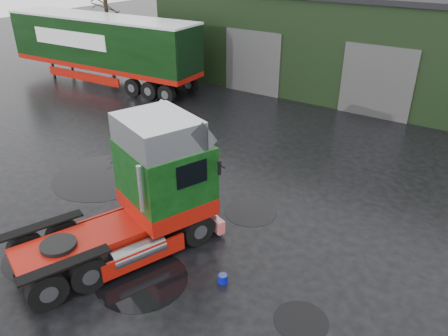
{
  "coord_description": "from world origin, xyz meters",
  "views": [
    {
      "loc": [
        8.23,
        -10.36,
        8.92
      ],
      "look_at": [
        0.44,
        1.16,
        1.7
      ],
      "focal_mm": 35.0,
      "sensor_mm": 36.0,
      "label": 1
    }
  ],
  "objects_px": {
    "trailer_left": "(103,50)",
    "tree_left": "(107,15)",
    "warehouse": "(408,43)",
    "wash_bucket": "(223,279)",
    "hero_tractor": "(108,196)"
  },
  "relations": [
    {
      "from": "trailer_left",
      "to": "tree_left",
      "type": "xyz_separation_m",
      "value": [
        -1.41,
        2.0,
        1.94
      ]
    },
    {
      "from": "warehouse",
      "to": "wash_bucket",
      "type": "height_order",
      "value": "warehouse"
    },
    {
      "from": "hero_tractor",
      "to": "tree_left",
      "type": "distance_m",
      "value": 22.07
    },
    {
      "from": "warehouse",
      "to": "wash_bucket",
      "type": "distance_m",
      "value": 22.43
    },
    {
      "from": "wash_bucket",
      "to": "tree_left",
      "type": "distance_m",
      "value": 24.61
    },
    {
      "from": "wash_bucket",
      "to": "tree_left",
      "type": "height_order",
      "value": "tree_left"
    },
    {
      "from": "wash_bucket",
      "to": "tree_left",
      "type": "xyz_separation_m",
      "value": [
        -19.67,
        14.21,
        4.12
      ]
    },
    {
      "from": "hero_tractor",
      "to": "trailer_left",
      "type": "bearing_deg",
      "value": 158.57
    },
    {
      "from": "trailer_left",
      "to": "hero_tractor",
      "type": "bearing_deg",
      "value": -134.82
    },
    {
      "from": "trailer_left",
      "to": "wash_bucket",
      "type": "distance_m",
      "value": 22.08
    },
    {
      "from": "wash_bucket",
      "to": "warehouse",
      "type": "bearing_deg",
      "value": 91.73
    },
    {
      "from": "warehouse",
      "to": "wash_bucket",
      "type": "relative_size",
      "value": 113.54
    },
    {
      "from": "warehouse",
      "to": "wash_bucket",
      "type": "xyz_separation_m",
      "value": [
        0.67,
        -22.21,
        -3.02
      ]
    },
    {
      "from": "trailer_left",
      "to": "wash_bucket",
      "type": "xyz_separation_m",
      "value": [
        18.26,
        -12.21,
        -2.18
      ]
    },
    {
      "from": "warehouse",
      "to": "trailer_left",
      "type": "bearing_deg",
      "value": -150.38
    }
  ]
}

